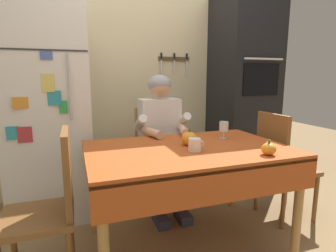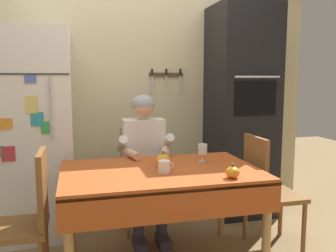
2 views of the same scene
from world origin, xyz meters
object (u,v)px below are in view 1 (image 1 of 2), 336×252
Objects in this scene: wall_oven at (243,93)px; chair_left_side at (51,202)px; coffee_mug at (195,145)px; wine_glass at (224,127)px; pumpkin_large at (269,149)px; dining_table at (189,160)px; pumpkin_medium at (189,138)px; chair_behind_person at (156,151)px; seated_person at (162,132)px; chair_right_side at (280,162)px; refrigerator at (49,115)px.

wall_oven reaches higher than chair_left_side.
chair_left_side is at bearing 179.02° from coffee_mug.
coffee_mug is 0.80× the size of wine_glass.
dining_table is at bearing 141.53° from pumpkin_large.
coffee_mug is 0.16m from pumpkin_medium.
chair_behind_person is 1.22m from pumpkin_large.
pumpkin_medium is at bearing 8.57° from chair_left_side.
coffee_mug is at bearing 149.69° from pumpkin_large.
chair_behind_person is 0.29m from seated_person.
chair_behind_person is 0.79m from wine_glass.
chair_left_side is 9.43× the size of pumpkin_large.
chair_right_side is 7.68× the size of pumpkin_medium.
dining_table is at bearing -89.60° from chair_behind_person.
refrigerator is at bearing 134.46° from coffee_mug.
dining_table is at bearing -113.17° from pumpkin_medium.
dining_table is at bearing 89.60° from coffee_mug.
wine_glass is at bearing -58.33° from chair_behind_person.
seated_person reaches higher than chair_right_side.
wall_oven is 17.33× the size of pumpkin_medium.
coffee_mug is (-0.00, -0.08, 0.13)m from dining_table.
coffee_mug is (0.00, -0.69, 0.05)m from seated_person.
seated_person is 1.01m from pumpkin_large.
wall_oven is at bearing 62.53° from pumpkin_large.
refrigerator reaches higher than coffee_mug.
pumpkin_large is at bearing -117.47° from wall_oven.
pumpkin_large is (0.41, -1.11, 0.27)m from chair_behind_person.
dining_table is at bearing -172.89° from chair_right_side.
refrigerator is 2.01m from wall_oven.
chair_right_side is at bearing -36.89° from chair_behind_person.
pumpkin_large is at bearing -69.83° from chair_behind_person.
chair_behind_person is at bearing 143.11° from chair_right_side.
wall_oven reaches higher than chair_behind_person.
seated_person is at bearing -16.47° from refrigerator.
pumpkin_medium is (-1.02, -0.85, -0.26)m from wall_oven.
coffee_mug is at bearing -145.13° from wine_glass.
seated_person reaches higher than chair_behind_person.
pumpkin_large is at bearing -138.95° from chair_right_side.
dining_table is (0.95, -0.88, -0.24)m from refrigerator.
wall_oven is 1.69× the size of seated_person.
pumpkin_large is at bearing -46.42° from pumpkin_medium.
seated_person reaches higher than wine_glass.
chair_left_side is 1.34m from wine_glass.
pumpkin_large is (0.40, -0.32, 0.12)m from dining_table.
seated_person is (0.94, -0.28, -0.16)m from refrigerator.
chair_left_side reaches higher than wine_glass.
pumpkin_large is (1.30, -0.25, 0.27)m from chair_left_side.
wine_glass is 0.50m from pumpkin_large.
wall_oven is 1.50× the size of dining_table.
dining_table is 1.51× the size of chair_left_side.
chair_right_side is (1.80, 0.18, 0.00)m from chair_left_side.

